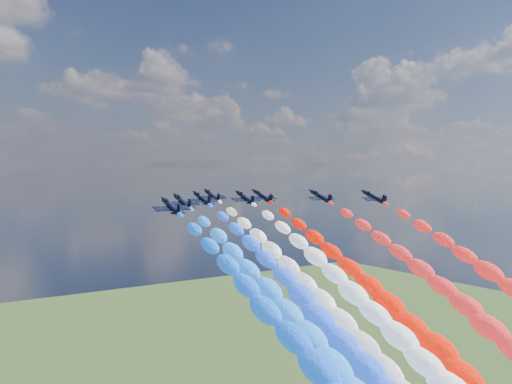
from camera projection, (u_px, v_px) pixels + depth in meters
jet_0 at (171, 206)px, 134.44m from camera, size 8.69×11.68×6.13m
trail_0 at (303, 365)px, 96.11m from camera, size 6.70×92.92×49.36m
jet_1 at (182, 202)px, 151.63m from camera, size 8.70×11.69×6.13m
trail_1 at (298, 335)px, 113.30m from camera, size 6.70×92.92×49.36m
jet_2 at (202, 199)px, 165.57m from camera, size 8.44×11.50×6.13m
trail_2 at (311, 316)px, 127.24m from camera, size 6.70×92.92×49.36m
jet_3 at (245, 198)px, 169.24m from camera, size 8.60×11.61×6.13m
trail_3 at (364, 312)px, 130.91m from camera, size 6.70×92.92×49.36m
jet_4 at (212, 196)px, 181.02m from camera, size 8.76×11.74×6.13m
trail_4 at (312, 300)px, 142.68m from camera, size 6.70×92.92×49.36m
jet_5 at (262, 196)px, 178.17m from camera, size 9.03×11.93×6.13m
trail_5 at (378, 303)px, 139.84m from camera, size 6.70×92.92×49.36m
jet_6 at (321, 197)px, 175.94m from camera, size 8.75×11.72×6.13m
trail_6 at (455, 305)px, 137.61m from camera, size 6.70×92.92×49.36m
jet_7 at (374, 197)px, 172.69m from camera, size 8.56×11.59×6.13m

